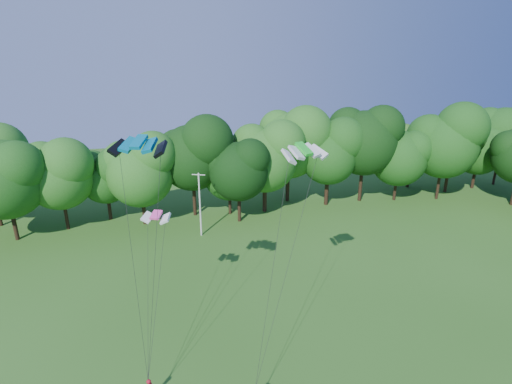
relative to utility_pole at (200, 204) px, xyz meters
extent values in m
cylinder|color=silver|center=(0.00, 0.00, -0.13)|extent=(0.19, 0.19, 7.48)
cube|color=silver|center=(0.00, 0.00, 3.43)|extent=(1.41, 0.64, 0.08)
cube|color=#046483|center=(-5.16, -19.58, 11.39)|extent=(3.34, 2.42, 0.62)
cube|color=green|center=(4.74, -19.14, 10.34)|extent=(3.17, 2.10, 0.70)
cube|color=#FC46A2|center=(-4.65, -15.22, 5.24)|extent=(2.21, 1.67, 0.42)
cylinder|color=black|center=(5.13, 2.93, -1.90)|extent=(0.42, 0.42, 3.94)
ellipsoid|color=black|center=(5.13, 2.93, 3.30)|extent=(7.88, 7.88, 8.59)
cylinder|color=black|center=(33.59, 9.68, -2.01)|extent=(0.44, 0.44, 3.72)
ellipsoid|color=#2A551A|center=(33.59, 9.68, 2.89)|extent=(7.43, 7.43, 8.11)
camera|label=1|loc=(-4.26, -42.18, 16.00)|focal=28.00mm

